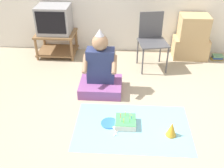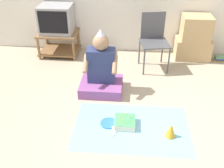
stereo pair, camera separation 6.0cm
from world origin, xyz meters
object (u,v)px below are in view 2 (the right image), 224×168
Objects in this scene: tv at (57,19)px; cardboard_box_stack at (194,39)px; person_seated at (101,72)px; party_hat_blue at (171,130)px; paper_plate at (109,123)px; folding_chair at (154,37)px; book_pile at (220,58)px; birthday_cake at (125,122)px.

cardboard_box_stack is at bearing 0.69° from tv.
person_seated is 5.18× the size of party_hat_blue.
party_hat_blue is at bearing -11.90° from paper_plate.
party_hat_blue is at bearing -105.79° from cardboard_box_stack.
folding_chair reaches higher than paper_plate.
paper_plate is (-1.25, -1.82, -0.34)m from cardboard_box_stack.
person_seated reaches higher than folding_chair.
paper_plate is at bearing -134.19° from book_pile.
book_pile is at bearing 29.18° from person_seated.
tv is 0.62× the size of folding_chair.
birthday_cake is 0.19m from paper_plate.
book_pile reaches higher than paper_plate.
party_hat_blue is (0.51, -0.14, 0.05)m from birthday_cake.
person_seated is 4.44× the size of paper_plate.
cardboard_box_stack reaches higher than birthday_cake.
folding_chair is (1.59, -0.31, -0.14)m from tv.
book_pile is at bearing 13.58° from folding_chair.
folding_chair is 3.58× the size of birthday_cake.
cardboard_box_stack is at bearing 26.06° from folding_chair.
tv is 2.79× the size of book_pile.
tv is at bearing 179.33° from book_pile.
person_seated is at bearing -141.92° from cardboard_box_stack.
cardboard_box_stack is 3.70× the size of paper_plate.
person_seated is at bearing 135.07° from party_hat_blue.
folding_chair is 1.69m from party_hat_blue.
book_pile is (2.75, -0.03, -0.59)m from tv.
person_seated is (-1.88, -1.05, 0.24)m from book_pile.
tv is at bearing 131.59° from party_hat_blue.
tv is 2.64× the size of paper_plate.
birthday_cake is at bearing -103.87° from folding_chair.
paper_plate is at bearing 168.10° from party_hat_blue.
birthday_cake is at bearing -130.74° from book_pile.
tv is 0.71× the size of cardboard_box_stack.
person_seated is at bearing -133.19° from folding_chair.
party_hat_blue is (0.14, -1.63, -0.40)m from folding_chair.
book_pile is at bearing 45.81° from paper_plate.
person_seated is 0.78m from paper_plate.
folding_chair is at bearing 76.13° from birthday_cake.
tv is 1.43m from person_seated.
cardboard_box_stack is 0.84× the size of person_seated.
tv is at bearing 124.03° from birthday_cake.
person_seated is 1.23m from party_hat_blue.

